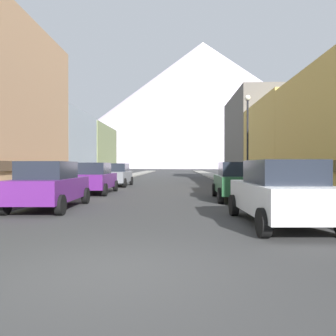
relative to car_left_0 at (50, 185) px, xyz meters
The scene contains 20 objects.
ground_plane 8.26m from the car_left_0, 62.45° to the right, with size 400.00×400.00×0.00m, color #363636.
sidewalk_left 27.84m from the car_left_0, 95.05° to the left, with size 2.50×100.00×0.15m, color gray.
sidewalk_right 29.50m from the car_left_0, 70.07° to the left, with size 2.50×100.00×0.15m, color gray.
storefront_left_2 19.13m from the car_left_0, 110.77° to the left, with size 6.38×8.92×6.50m.
storefront_left_3 29.02m from the car_left_0, 104.05° to the left, with size 6.95×10.94×6.42m.
storefront_right_2 21.37m from the car_left_0, 46.83° to the left, with size 6.76×10.61×6.88m.
storefront_right_3 31.93m from the car_left_0, 60.89° to the left, with size 8.54×13.62×9.88m.
car_left_0 is the anchor object (origin of this frame).
car_left_1 6.66m from the car_left_0, 90.01° to the left, with size 2.12×4.43×1.78m.
car_left_2 13.59m from the car_left_0, 90.00° to the left, with size 2.10×4.42×1.78m.
car_right_0 8.22m from the car_left_0, 22.38° to the right, with size 2.19×4.46×1.78m.
car_right_1 8.36m from the car_left_0, 24.68° to the left, with size 2.18×4.45×1.78m.
trash_bin_right 10.54m from the car_left_0, 15.66° to the left, with size 0.59×0.59×0.98m.
potted_plant_0 16.44m from the car_left_0, 48.94° to the left, with size 0.55×0.55×0.87m.
potted_plant_1 8.99m from the car_left_0, 110.87° to the left, with size 0.54×0.54×0.80m.
potted_plant_2 5.34m from the car_left_0, 126.90° to the left, with size 0.50×0.50×0.80m.
pedestrian_0 20.85m from the car_left_0, 61.19° to the left, with size 0.36×0.36×1.61m.
pedestrian_1 12.99m from the car_left_0, 39.34° to the left, with size 0.36×0.36×1.66m.
streetlamp_right 12.91m from the car_left_0, 43.11° to the left, with size 0.36×0.36×5.86m.
mountain_backdrop 258.56m from the car_left_0, 84.44° to the left, with size 251.35×251.35×99.37m, color silver.
Camera 1 is at (1.01, -5.01, 1.64)m, focal length 35.53 mm.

